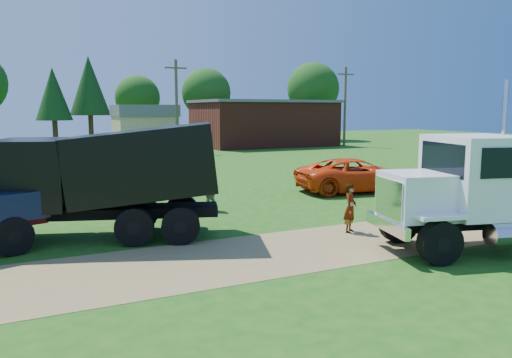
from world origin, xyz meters
name	(u,v)px	position (x,y,z in m)	size (l,w,h in m)	color
ground	(323,245)	(0.00, 0.00, 0.00)	(140.00, 140.00, 0.00)	#184F11
dirt_track	(323,245)	(0.00, 0.00, 0.01)	(120.00, 4.20, 0.01)	brown
white_semi_tractor	(479,193)	(3.91, -2.37, 1.74)	(8.63, 4.66, 5.10)	black
black_dump_truck	(94,176)	(-6.21, 4.02, 2.07)	(8.84, 5.10, 3.77)	black
orange_pickup	(356,175)	(7.27, 8.01, 0.86)	(2.84, 6.16, 1.71)	red
spectator_a	(350,208)	(1.76, 1.02, 0.85)	(0.62, 0.41, 1.70)	#999999
spectator_b	(208,192)	(-1.31, 6.71, 0.78)	(0.76, 0.59, 1.56)	#999999
brick_building	(263,123)	(18.00, 40.00, 2.66)	(15.40, 10.40, 5.30)	maroon
tan_shed	(145,127)	(4.00, 40.00, 2.42)	(6.20, 5.40, 4.70)	tan
utility_poles	(177,104)	(6.00, 35.00, 4.71)	(42.20, 0.28, 9.00)	#443926
tree_row	(92,86)	(0.24, 49.85, 6.98)	(58.72, 13.61, 11.75)	#362016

